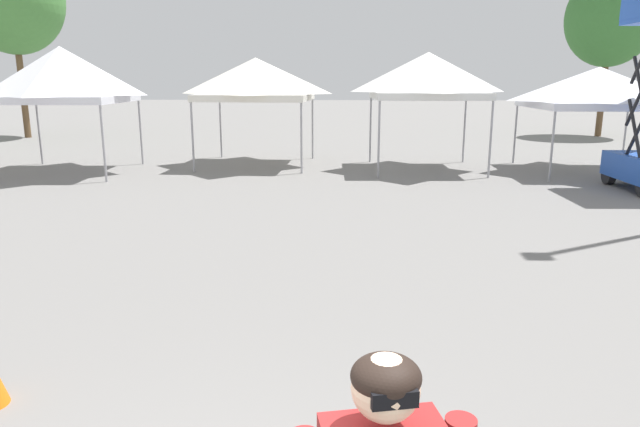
# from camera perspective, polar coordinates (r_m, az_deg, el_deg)

# --- Properties ---
(canopy_tent_behind_right) EXTENTS (3.49, 3.49, 3.50)m
(canopy_tent_behind_right) POSITION_cam_1_polar(r_m,az_deg,el_deg) (17.90, -24.27, 12.46)
(canopy_tent_behind_right) COLOR #9E9EA3
(canopy_tent_behind_right) RESTS_ON ground
(canopy_tent_behind_left) EXTENTS (3.42, 3.42, 3.25)m
(canopy_tent_behind_left) POSITION_cam_1_polar(r_m,az_deg,el_deg) (17.96, -6.39, 13.12)
(canopy_tent_behind_left) COLOR #9E9EA3
(canopy_tent_behind_left) RESTS_ON ground
(canopy_tent_right_of_center) EXTENTS (3.27, 3.27, 3.37)m
(canopy_tent_right_of_center) POSITION_cam_1_polar(r_m,az_deg,el_deg) (17.22, 10.65, 13.31)
(canopy_tent_right_of_center) COLOR #9E9EA3
(canopy_tent_right_of_center) RESTS_ON ground
(canopy_tent_left_of_center) EXTENTS (3.57, 3.57, 2.96)m
(canopy_tent_left_of_center) POSITION_cam_1_polar(r_m,az_deg,el_deg) (18.20, 25.88, 11.19)
(canopy_tent_left_of_center) COLOR #9E9EA3
(canopy_tent_left_of_center) RESTS_ON ground
(tree_behind_tents_center) EXTENTS (3.88, 3.88, 7.40)m
(tree_behind_tents_center) POSITION_cam_1_polar(r_m,az_deg,el_deg) (29.97, 26.92, 16.92)
(tree_behind_tents_center) COLOR brown
(tree_behind_tents_center) RESTS_ON ground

